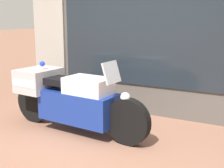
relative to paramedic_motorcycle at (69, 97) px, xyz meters
name	(u,v)px	position (x,y,z in m)	size (l,w,h in m)	color
ground_plane	(95,150)	(0.77, -0.48, -0.54)	(60.00, 60.00, 0.00)	#8E604C
shop_building	(134,25)	(0.42, 1.52, 1.08)	(5.09, 0.55, 3.23)	#56514C
window_display	(165,90)	(1.07, 1.55, -0.09)	(3.88, 0.30, 1.88)	slate
paramedic_motorcycle	(69,97)	(0.00, 0.00, 0.00)	(2.53, 0.72, 1.17)	black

